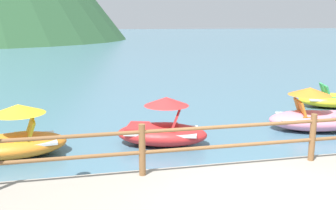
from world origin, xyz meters
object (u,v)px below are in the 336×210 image
pedal_boat_0 (312,116)px  pedal_boat_5 (335,100)px  pedal_boat_2 (162,129)px  pedal_boat_1 (16,139)px

pedal_boat_0 → pedal_boat_5: size_ratio=0.94×
pedal_boat_0 → pedal_boat_5: (2.64, 2.59, -0.15)m
pedal_boat_2 → pedal_boat_1: bearing=-178.5°
pedal_boat_5 → pedal_boat_2: bearing=-157.6°
pedal_boat_1 → pedal_boat_2: bearing=1.5°
pedal_boat_0 → pedal_boat_2: size_ratio=1.06×
pedal_boat_5 → pedal_boat_0: bearing=-135.5°
pedal_boat_2 → pedal_boat_5: (7.17, 2.95, -0.15)m
pedal_boat_0 → pedal_boat_5: 3.71m
pedal_boat_1 → pedal_boat_5: (10.69, 3.04, -0.15)m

